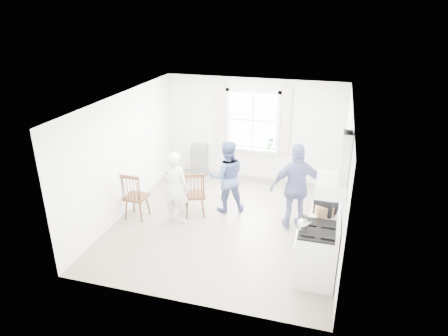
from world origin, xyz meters
TOP-DOWN VIEW (x-y plane):
  - room_shell at (0.00, 0.00)m, footprint 4.62×5.12m
  - window_assembly at (0.00, 2.45)m, footprint 1.88×0.24m
  - range_hood at (2.07, -1.35)m, footprint 0.45×0.76m
  - shelf_unit at (-1.40, 2.33)m, footprint 0.40×0.30m
  - gas_stove at (1.91, -1.35)m, footprint 0.68×0.76m
  - kettle at (1.66, -1.42)m, footprint 0.19×0.19m
  - low_cabinet at (1.98, -0.65)m, footprint 0.50×0.55m
  - stereo_stack at (1.98, -0.69)m, footprint 0.43×0.41m
  - cardboard_box at (1.95, -0.78)m, footprint 0.34×0.29m
  - windsor_chair_a at (-0.71, 0.04)m, footprint 0.58×0.57m
  - windsor_chair_b at (-1.90, -0.41)m, footprint 0.46×0.45m
  - person_left at (-1.02, -0.23)m, footprint 0.57×0.57m
  - person_mid at (-0.14, 0.55)m, footprint 1.04×1.04m
  - person_right at (1.39, 0.22)m, footprint 1.36×1.36m
  - potted_plant at (0.48, 2.36)m, footprint 0.20×0.20m

SIDE VIEW (x-z plane):
  - shelf_unit at x=-1.40m, z-range 0.00..0.80m
  - low_cabinet at x=1.98m, z-range 0.00..0.90m
  - gas_stove at x=1.91m, z-range -0.08..1.04m
  - windsor_chair_a at x=-0.71m, z-range 0.12..1.16m
  - windsor_chair_b at x=-1.90m, z-range 0.12..1.18m
  - person_left at x=-1.02m, z-range 0.00..1.57m
  - person_mid at x=-0.14m, z-range 0.00..1.62m
  - person_right at x=1.39m, z-range 0.00..1.81m
  - cardboard_box at x=1.95m, z-range 0.90..1.08m
  - potted_plant at x=0.48m, z-range 0.85..1.18m
  - kettle at x=1.66m, z-range 0.91..1.17m
  - stereo_stack at x=1.98m, z-range 0.90..1.20m
  - room_shell at x=0.00m, z-range -0.02..2.62m
  - window_assembly at x=0.00m, z-range 0.61..2.31m
  - range_hood at x=2.07m, z-range 1.43..2.37m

